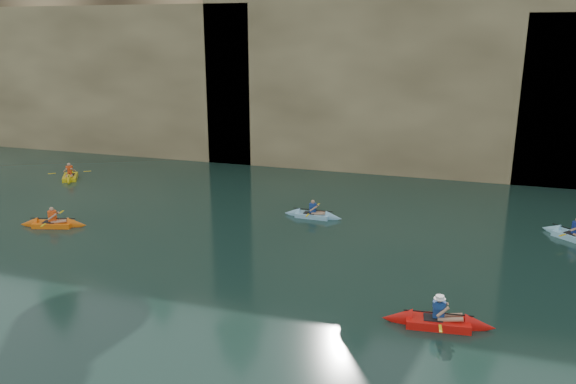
% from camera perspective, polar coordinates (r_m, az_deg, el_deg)
% --- Properties ---
extents(ground, '(160.00, 160.00, 0.00)m').
position_cam_1_polar(ground, '(16.04, -8.67, -15.95)').
color(ground, black).
rests_on(ground, ground).
extents(cliff, '(70.00, 16.00, 12.00)m').
position_cam_1_polar(cliff, '(42.64, 9.43, 12.45)').
color(cliff, tan).
rests_on(cliff, ground).
extents(cliff_slab_west, '(26.00, 2.40, 10.56)m').
position_cam_1_polar(cliff_slab_west, '(43.67, -19.73, 10.88)').
color(cliff_slab_west, tan).
rests_on(cliff_slab_west, ground).
extents(cliff_slab_center, '(24.00, 2.40, 11.40)m').
position_cam_1_polar(cliff_slab_center, '(35.08, 10.84, 11.19)').
color(cliff_slab_center, tan).
rests_on(cliff_slab_center, ground).
extents(sea_cave_west, '(4.50, 1.00, 4.00)m').
position_cam_1_polar(sea_cave_west, '(42.34, -17.67, 6.44)').
color(sea_cave_west, black).
rests_on(sea_cave_west, ground).
extents(sea_cave_center, '(3.50, 1.00, 3.20)m').
position_cam_1_polar(sea_cave_center, '(36.23, 0.89, 5.06)').
color(sea_cave_center, black).
rests_on(sea_cave_center, ground).
extents(sea_cave_east, '(5.00, 1.00, 4.50)m').
position_cam_1_polar(sea_cave_east, '(34.80, 23.60, 4.36)').
color(sea_cave_east, black).
rests_on(sea_cave_east, ground).
extents(main_kayaker, '(3.36, 2.24, 1.22)m').
position_cam_1_polar(main_kayaker, '(17.66, 14.98, -12.56)').
color(main_kayaker, red).
rests_on(main_kayaker, ground).
extents(kayaker_orange, '(3.08, 2.21, 1.14)m').
position_cam_1_polar(kayaker_orange, '(27.37, -22.74, -2.98)').
color(kayaker_orange, orange).
rests_on(kayaker_orange, ground).
extents(kayaker_ltblue_near, '(2.87, 2.55, 1.23)m').
position_cam_1_polar(kayaker_ltblue_near, '(26.58, 27.18, -4.05)').
color(kayaker_ltblue_near, '#97E2FD').
rests_on(kayaker_ltblue_near, ground).
extents(kayaker_yellow, '(2.27, 2.89, 1.22)m').
position_cam_1_polar(kayaker_yellow, '(35.84, -21.26, 1.47)').
color(kayaker_yellow, yellow).
rests_on(kayaker_yellow, ground).
extents(kayaker_ltblue_mid, '(2.83, 2.14, 1.07)m').
position_cam_1_polar(kayaker_ltblue_mid, '(26.51, 2.52, -2.33)').
color(kayaker_ltblue_mid, '#8ECFEF').
rests_on(kayaker_ltblue_mid, ground).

